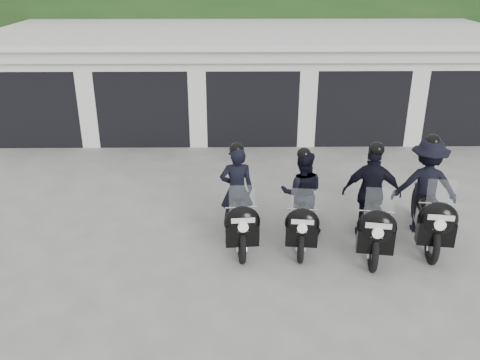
{
  "coord_description": "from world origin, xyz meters",
  "views": [
    {
      "loc": [
        -0.53,
        -8.49,
        4.98
      ],
      "look_at": [
        -0.42,
        0.58,
        1.05
      ],
      "focal_mm": 38.0,
      "sensor_mm": 36.0,
      "label": 1
    }
  ],
  "objects_px": {
    "police_bike_b": "(302,201)",
    "police_bike_c": "(372,201)",
    "police_bike_a": "(238,203)",
    "police_bike_d": "(427,194)"
  },
  "relations": [
    {
      "from": "police_bike_a",
      "to": "police_bike_b",
      "type": "bearing_deg",
      "value": -1.21
    },
    {
      "from": "police_bike_d",
      "to": "police_bike_a",
      "type": "bearing_deg",
      "value": -168.71
    },
    {
      "from": "police_bike_a",
      "to": "police_bike_c",
      "type": "relative_size",
      "value": 0.96
    },
    {
      "from": "police_bike_b",
      "to": "police_bike_c",
      "type": "relative_size",
      "value": 0.91
    },
    {
      "from": "police_bike_b",
      "to": "police_bike_a",
      "type": "bearing_deg",
      "value": -170.1
    },
    {
      "from": "police_bike_c",
      "to": "police_bike_d",
      "type": "bearing_deg",
      "value": 23.06
    },
    {
      "from": "police_bike_b",
      "to": "police_bike_c",
      "type": "height_order",
      "value": "police_bike_c"
    },
    {
      "from": "police_bike_a",
      "to": "police_bike_c",
      "type": "distance_m",
      "value": 2.5
    },
    {
      "from": "police_bike_a",
      "to": "police_bike_d",
      "type": "relative_size",
      "value": 0.93
    },
    {
      "from": "police_bike_b",
      "to": "police_bike_c",
      "type": "xyz_separation_m",
      "value": [
        1.28,
        -0.21,
        0.08
      ]
    }
  ]
}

